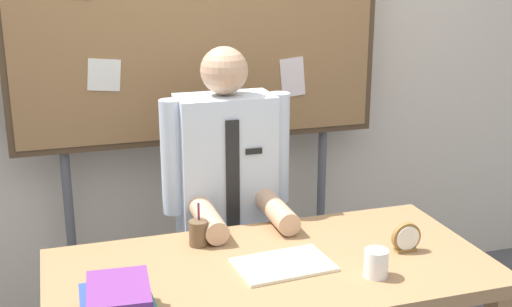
# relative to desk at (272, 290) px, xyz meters

# --- Properties ---
(back_wall) EXTENTS (6.40, 0.08, 2.70)m
(back_wall) POSITION_rel_desk_xyz_m (0.00, 1.24, 0.70)
(back_wall) COLOR beige
(back_wall) RESTS_ON ground_plane
(desk) EXTENTS (1.52, 0.75, 0.74)m
(desk) POSITION_rel_desk_xyz_m (0.00, 0.00, 0.00)
(desk) COLOR #9E754C
(desk) RESTS_ON ground_plane
(person) EXTENTS (0.55, 0.56, 1.42)m
(person) POSITION_rel_desk_xyz_m (0.00, 0.60, 0.01)
(person) COLOR #2D2D33
(person) RESTS_ON ground_plane
(bulletin_board) EXTENTS (1.75, 0.09, 1.98)m
(bulletin_board) POSITION_rel_desk_xyz_m (0.00, 1.04, 0.78)
(bulletin_board) COLOR #4C3823
(bulletin_board) RESTS_ON ground_plane
(book_stack) EXTENTS (0.22, 0.29, 0.12)m
(book_stack) POSITION_rel_desk_xyz_m (-0.54, -0.23, 0.16)
(book_stack) COLOR #337F47
(book_stack) RESTS_ON desk
(open_notebook) EXTENTS (0.34, 0.24, 0.01)m
(open_notebook) POSITION_rel_desk_xyz_m (0.03, -0.02, 0.10)
(open_notebook) COLOR #F4EFCC
(open_notebook) RESTS_ON desk
(desk_clock) EXTENTS (0.11, 0.04, 0.11)m
(desk_clock) POSITION_rel_desk_xyz_m (0.50, -0.04, 0.15)
(desk_clock) COLOR olive
(desk_clock) RESTS_ON desk
(coffee_mug) EXTENTS (0.08, 0.08, 0.09)m
(coffee_mug) POSITION_rel_desk_xyz_m (0.30, -0.18, 0.14)
(coffee_mug) COLOR white
(coffee_mug) RESTS_ON desk
(pen_holder) EXTENTS (0.07, 0.07, 0.16)m
(pen_holder) POSITION_rel_desk_xyz_m (-0.20, 0.24, 0.14)
(pen_holder) COLOR brown
(pen_holder) RESTS_ON desk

